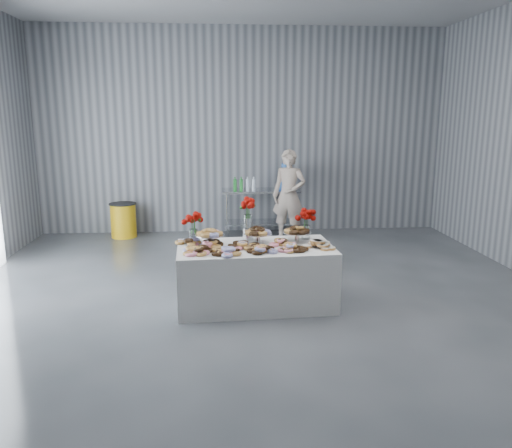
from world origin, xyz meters
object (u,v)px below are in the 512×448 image
at_px(person, 289,196).
at_px(trash_barrel, 123,220).
at_px(display_table, 255,275).
at_px(prep_table, 260,204).
at_px(water_jug, 286,177).

xyz_separation_m(person, trash_barrel, (-3.15, 0.49, -0.52)).
distance_m(display_table, person, 3.36).
height_order(display_table, prep_table, prep_table).
relative_size(prep_table, trash_barrel, 2.25).
relative_size(display_table, person, 1.11).
relative_size(display_table, trash_barrel, 2.86).
distance_m(display_table, trash_barrel, 4.35).
bearing_deg(water_jug, person, -90.98).
distance_m(water_jug, trash_barrel, 3.26).
relative_size(water_jug, person, 0.32).
height_order(display_table, person, person).
relative_size(prep_table, person, 0.88).
xyz_separation_m(prep_table, person, (0.49, -0.49, 0.24)).
bearing_deg(water_jug, trash_barrel, 180.00).
bearing_deg(person, trash_barrel, -166.02).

